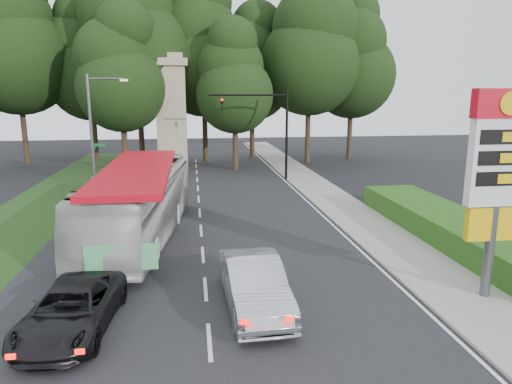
{
  "coord_description": "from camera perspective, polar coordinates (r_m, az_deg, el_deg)",
  "views": [
    {
      "loc": [
        -0.31,
        -10.94,
        6.68
      ],
      "look_at": [
        2.58,
        9.66,
        2.2
      ],
      "focal_mm": 32.0,
      "sensor_mm": 36.0,
      "label": 1
    }
  ],
  "objects": [
    {
      "name": "streetlight_signs",
      "position": [
        33.69,
        -19.58,
        7.65
      ],
      "size": [
        2.75,
        0.98,
        8.0
      ],
      "color": "#59595E",
      "rests_on": "ground"
    },
    {
      "name": "tree_monument_right",
      "position": [
        40.64,
        -2.68,
        14.02
      ],
      "size": [
        6.72,
        6.72,
        13.2
      ],
      "color": "#2D2116",
      "rests_on": "ground"
    },
    {
      "name": "hedge",
      "position": [
        23.13,
        23.14,
        -4.09
      ],
      "size": [
        3.0,
        14.0,
        1.2
      ],
      "primitive_type": "cube",
      "color": "#244612",
      "rests_on": "ground"
    },
    {
      "name": "tree_west_mid",
      "position": [
        48.8,
        -27.96,
        16.69
      ],
      "size": [
        9.8,
        9.8,
        19.25
      ],
      "color": "#2D2116",
      "rests_on": "ground"
    },
    {
      "name": "tree_west_near",
      "position": [
        49.02,
        -20.11,
        15.35
      ],
      "size": [
        8.4,
        8.4,
        16.5
      ],
      "color": "#2D2116",
      "rests_on": "ground"
    },
    {
      "name": "tree_east_near",
      "position": [
        48.44,
        -0.5,
        15.71
      ],
      "size": [
        8.12,
        8.12,
        15.95
      ],
      "color": "#2D2116",
      "rests_on": "ground"
    },
    {
      "name": "tree_center_left",
      "position": [
        44.51,
        -14.77,
        18.67
      ],
      "size": [
        10.08,
        10.08,
        19.8
      ],
      "color": "#2D2116",
      "rests_on": "ground"
    },
    {
      "name": "sedan_silver",
      "position": [
        14.64,
        -0.21,
        -11.47
      ],
      "size": [
        1.94,
        5.02,
        1.63
      ],
      "primitive_type": "imported",
      "rotation": [
        0.0,
        0.0,
        0.04
      ],
      "color": "#B3B5BC",
      "rests_on": "ground"
    },
    {
      "name": "transit_bus",
      "position": [
        21.91,
        -14.33,
        -1.35
      ],
      "size": [
        4.39,
        12.54,
        3.42
      ],
      "primitive_type": "imported",
      "rotation": [
        0.0,
        0.0,
        -0.13
      ],
      "color": "silver",
      "rests_on": "ground"
    },
    {
      "name": "road_surface",
      "position": [
        23.89,
        -6.94,
        -4.15
      ],
      "size": [
        14.0,
        80.0,
        0.02
      ],
      "primitive_type": "cube",
      "color": "black",
      "rests_on": "ground"
    },
    {
      "name": "sidewalk_right",
      "position": [
        25.45,
        12.59,
        -3.22
      ],
      "size": [
        3.0,
        80.0,
        0.12
      ],
      "primitive_type": "cube",
      "color": "gray",
      "rests_on": "ground"
    },
    {
      "name": "tree_east_mid",
      "position": [
        45.61,
        6.75,
        17.96
      ],
      "size": [
        9.52,
        9.52,
        18.7
      ],
      "color": "#2D2116",
      "rests_on": "ground"
    },
    {
      "name": "grass_verge_left",
      "position": [
        31.09,
        -24.97,
        -1.39
      ],
      "size": [
        5.0,
        50.0,
        0.02
      ],
      "primitive_type": "cube",
      "color": "#193814",
      "rests_on": "ground"
    },
    {
      "name": "tree_far_east",
      "position": [
        48.88,
        12.01,
        16.21
      ],
      "size": [
        8.68,
        8.68,
        17.05
      ],
      "color": "#2D2116",
      "rests_on": "ground"
    },
    {
      "name": "tree_monument_left",
      "position": [
        40.39,
        -16.62,
        14.5
      ],
      "size": [
        7.28,
        7.28,
        14.3
      ],
      "color": "#2D2116",
      "rests_on": "ground"
    },
    {
      "name": "suv_charcoal",
      "position": [
        14.43,
        -22.02,
        -13.43
      ],
      "size": [
        2.64,
        4.96,
        1.33
      ],
      "primitive_type": "imported",
      "rotation": [
        0.0,
        0.0,
        -0.1
      ],
      "color": "black",
      "rests_on": "ground"
    },
    {
      "name": "traffic_signal_mast",
      "position": [
        35.5,
        1.77,
        8.91
      ],
      "size": [
        6.1,
        0.35,
        7.2
      ],
      "color": "black",
      "rests_on": "ground"
    },
    {
      "name": "monument",
      "position": [
        41.0,
        -10.49,
        9.76
      ],
      "size": [
        3.0,
        3.0,
        10.05
      ],
      "color": "gray",
      "rests_on": "ground"
    },
    {
      "name": "gas_station_pylon",
      "position": [
        16.21,
        28.09,
        2.8
      ],
      "size": [
        2.1,
        0.45,
        6.85
      ],
      "color": "#59595E",
      "rests_on": "ground"
    },
    {
      "name": "ground",
      "position": [
        12.82,
        -5.75,
        -19.32
      ],
      "size": [
        120.0,
        120.0,
        0.0
      ],
      "primitive_type": "plane",
      "color": "black",
      "rests_on": "ground"
    },
    {
      "name": "tree_center_right",
      "position": [
        46.16,
        -6.63,
        17.47
      ],
      "size": [
        9.24,
        9.24,
        18.15
      ],
      "color": "#2D2116",
      "rests_on": "ground"
    }
  ]
}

